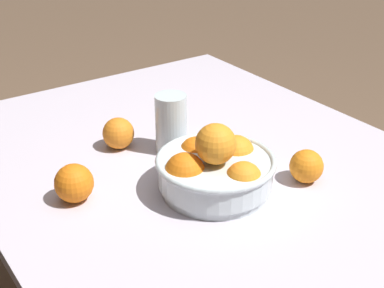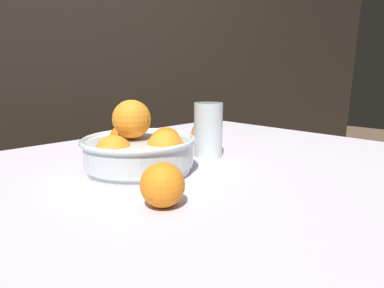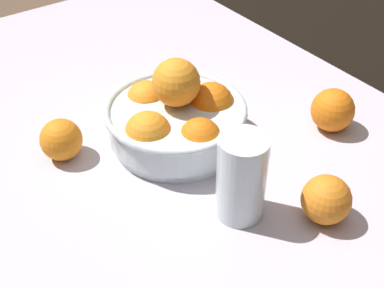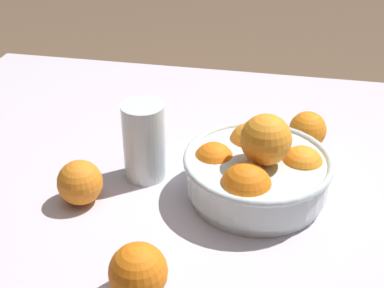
# 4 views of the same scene
# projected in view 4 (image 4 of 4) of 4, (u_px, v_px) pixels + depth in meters

# --- Properties ---
(dining_table) EXTENTS (1.44, 0.97, 0.75)m
(dining_table) POSITION_uv_depth(u_px,v_px,m) (240.00, 208.00, 1.01)
(dining_table) COLOR silver
(dining_table) RESTS_ON ground_plane
(fruit_bowl) EXTENTS (0.25, 0.25, 0.16)m
(fruit_bowl) POSITION_uv_depth(u_px,v_px,m) (257.00, 170.00, 0.90)
(fruit_bowl) COLOR silver
(fruit_bowl) RESTS_ON dining_table
(juice_glass) EXTENTS (0.08, 0.08, 0.14)m
(juice_glass) POSITION_uv_depth(u_px,v_px,m) (144.00, 145.00, 0.94)
(juice_glass) COLOR #F4A314
(juice_glass) RESTS_ON dining_table
(orange_loose_near_bowl) EXTENTS (0.08, 0.08, 0.08)m
(orange_loose_near_bowl) POSITION_uv_depth(u_px,v_px,m) (80.00, 183.00, 0.89)
(orange_loose_near_bowl) COLOR orange
(orange_loose_near_bowl) RESTS_ON dining_table
(orange_loose_front) EXTENTS (0.08, 0.08, 0.08)m
(orange_loose_front) POSITION_uv_depth(u_px,v_px,m) (138.00, 272.00, 0.71)
(orange_loose_front) COLOR orange
(orange_loose_front) RESTS_ON dining_table
(orange_loose_aside) EXTENTS (0.07, 0.07, 0.07)m
(orange_loose_aside) POSITION_uv_depth(u_px,v_px,m) (308.00, 130.00, 1.05)
(orange_loose_aside) COLOR orange
(orange_loose_aside) RESTS_ON dining_table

